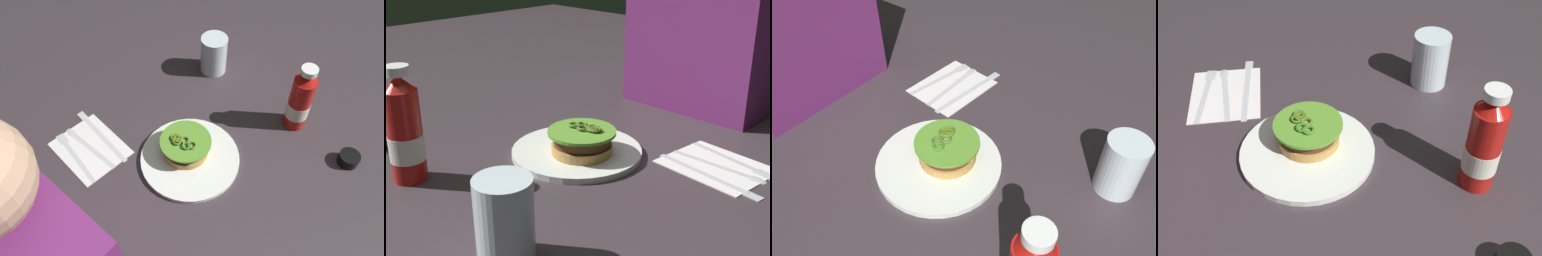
# 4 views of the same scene
# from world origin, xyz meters

# --- Properties ---
(ground_plane) EXTENTS (3.00, 3.00, 0.00)m
(ground_plane) POSITION_xyz_m (0.00, 0.00, 0.00)
(ground_plane) COLOR #392E34
(dinner_plate) EXTENTS (0.25, 0.25, 0.01)m
(dinner_plate) POSITION_xyz_m (0.05, 0.13, 0.01)
(dinner_plate) COLOR white
(dinner_plate) RESTS_ON ground_plane
(burger_sandwich) EXTENTS (0.13, 0.13, 0.05)m
(burger_sandwich) POSITION_xyz_m (0.07, 0.13, 0.04)
(burger_sandwich) COLOR #C28C46
(burger_sandwich) RESTS_ON dinner_plate
(ketchup_bottle) EXTENTS (0.06, 0.06, 0.20)m
(ketchup_bottle) POSITION_xyz_m (-0.08, -0.14, 0.09)
(ketchup_bottle) COLOR #B11611
(ketchup_bottle) RESTS_ON ground_plane
(water_glass) EXTENTS (0.08, 0.08, 0.12)m
(water_glass) POSITION_xyz_m (0.22, -0.16, 0.06)
(water_glass) COLOR silver
(water_glass) RESTS_ON ground_plane
(napkin) EXTENTS (0.19, 0.16, 0.00)m
(napkin) POSITION_xyz_m (0.27, 0.28, 0.00)
(napkin) COLOR white
(napkin) RESTS_ON ground_plane
(butter_knife) EXTENTS (0.22, 0.04, 0.00)m
(butter_knife) POSITION_xyz_m (0.30, 0.23, 0.00)
(butter_knife) COLOR silver
(butter_knife) RESTS_ON napkin
(spoon_utensil) EXTENTS (0.19, 0.03, 0.00)m
(spoon_utensil) POSITION_xyz_m (0.30, 0.28, 0.00)
(spoon_utensil) COLOR silver
(spoon_utensil) RESTS_ON napkin
(fork_utensil) EXTENTS (0.19, 0.05, 0.00)m
(fork_utensil) POSITION_xyz_m (0.29, 0.32, 0.00)
(fork_utensil) COLOR silver
(fork_utensil) RESTS_ON napkin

